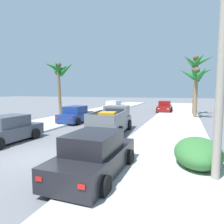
% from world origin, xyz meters
% --- Properties ---
extents(ground_plane, '(160.00, 160.00, 0.00)m').
position_xyz_m(ground_plane, '(0.00, 0.00, 0.00)').
color(ground_plane, slate).
extents(sidewalk_left, '(4.65, 60.00, 0.12)m').
position_xyz_m(sidewalk_left, '(-5.38, 12.00, 0.06)').
color(sidewalk_left, beige).
rests_on(sidewalk_left, ground).
extents(sidewalk_right, '(4.65, 60.00, 0.12)m').
position_xyz_m(sidewalk_right, '(5.38, 12.00, 0.06)').
color(sidewalk_right, beige).
rests_on(sidewalk_right, ground).
extents(curb_left, '(0.16, 60.00, 0.10)m').
position_xyz_m(curb_left, '(-4.45, 12.00, 0.05)').
color(curb_left, silver).
rests_on(curb_left, ground).
extents(curb_right, '(0.16, 60.00, 0.10)m').
position_xyz_m(curb_right, '(4.45, 12.00, 0.05)').
color(curb_right, silver).
rests_on(curb_right, ground).
extents(pickup_truck, '(2.48, 5.33, 1.80)m').
position_xyz_m(pickup_truck, '(1.40, 6.29, 0.80)').
color(pickup_truck, slate).
rests_on(pickup_truck, ground).
extents(car_left_near, '(2.11, 4.30, 1.54)m').
position_xyz_m(car_left_near, '(-3.46, 20.28, 0.71)').
color(car_left_near, silver).
rests_on(car_left_near, ground).
extents(car_right_near, '(2.08, 4.28, 1.54)m').
position_xyz_m(car_right_near, '(3.55, 22.00, 0.71)').
color(car_right_near, maroon).
rests_on(car_right_near, ground).
extents(car_left_mid, '(2.07, 4.28, 1.54)m').
position_xyz_m(car_left_mid, '(-3.30, 1.57, 0.71)').
color(car_left_mid, '#474C56').
rests_on(car_left_mid, ground).
extents(car_right_mid, '(2.13, 4.31, 1.54)m').
position_xyz_m(car_right_mid, '(-3.35, 9.41, 0.71)').
color(car_right_mid, navy).
rests_on(car_right_mid, ground).
extents(car_left_far, '(2.04, 4.27, 1.54)m').
position_xyz_m(car_left_far, '(3.37, -0.86, 0.71)').
color(car_left_far, black).
rests_on(car_left_far, ground).
extents(palm_tree_right_fore, '(3.77, 3.87, 7.33)m').
position_xyz_m(palm_tree_right_fore, '(7.34, 19.98, 5.90)').
color(palm_tree_right_fore, brown).
rests_on(palm_tree_right_fore, ground).
extents(palm_tree_left_mid, '(3.46, 3.75, 5.47)m').
position_xyz_m(palm_tree_left_mid, '(7.28, 16.40, 4.45)').
color(palm_tree_left_mid, '#846B4C').
rests_on(palm_tree_left_mid, ground).
extents(palm_tree_right_mid, '(3.75, 3.17, 6.20)m').
position_xyz_m(palm_tree_right_mid, '(-7.22, 12.52, 5.01)').
color(palm_tree_right_mid, brown).
rests_on(palm_tree_right_mid, ground).
extents(utility_pole, '(1.80, 0.26, 7.48)m').
position_xyz_m(utility_pole, '(7.28, 0.01, 3.95)').
color(utility_pole, '#9E9384').
rests_on(utility_pole, ground).
extents(hedge_bush, '(1.80, 2.80, 1.10)m').
position_xyz_m(hedge_bush, '(6.81, 1.31, 0.55)').
color(hedge_bush, '#387538').
rests_on(hedge_bush, ground).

